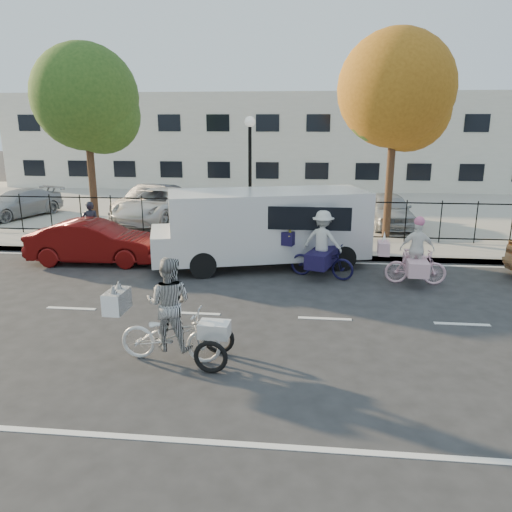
# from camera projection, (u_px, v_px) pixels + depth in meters

# --- Properties ---
(ground) EXTENTS (120.00, 120.00, 0.00)m
(ground) POSITION_uv_depth(u_px,v_px,m) (195.00, 314.00, 11.58)
(ground) COLOR #333334
(road_markings) EXTENTS (60.00, 9.52, 0.01)m
(road_markings) POSITION_uv_depth(u_px,v_px,m) (195.00, 313.00, 11.58)
(road_markings) COLOR silver
(road_markings) RESTS_ON ground
(curb) EXTENTS (60.00, 0.10, 0.15)m
(curb) POSITION_uv_depth(u_px,v_px,m) (229.00, 254.00, 16.41)
(curb) COLOR #A8A399
(curb) RESTS_ON ground
(sidewalk) EXTENTS (60.00, 2.20, 0.15)m
(sidewalk) POSITION_uv_depth(u_px,v_px,m) (234.00, 247.00, 17.41)
(sidewalk) COLOR #A8A399
(sidewalk) RESTS_ON ground
(parking_lot) EXTENTS (60.00, 15.60, 0.15)m
(parking_lot) POSITION_uv_depth(u_px,v_px,m) (259.00, 205.00, 25.95)
(parking_lot) COLOR #A8A399
(parking_lot) RESTS_ON ground
(iron_fence) EXTENTS (58.00, 0.06, 1.50)m
(iron_fence) POSITION_uv_depth(u_px,v_px,m) (238.00, 218.00, 18.25)
(iron_fence) COLOR black
(iron_fence) RESTS_ON sidewalk
(building) EXTENTS (34.00, 10.00, 6.00)m
(building) POSITION_uv_depth(u_px,v_px,m) (273.00, 140.00, 34.78)
(building) COLOR silver
(building) RESTS_ON ground
(lamppost) EXTENTS (0.36, 0.36, 4.33)m
(lamppost) POSITION_uv_depth(u_px,v_px,m) (250.00, 157.00, 17.24)
(lamppost) COLOR black
(lamppost) RESTS_ON sidewalk
(street_sign) EXTENTS (0.85, 0.06, 1.80)m
(street_sign) POSITION_uv_depth(u_px,v_px,m) (185.00, 205.00, 17.92)
(street_sign) COLOR black
(street_sign) RESTS_ON sidewalk
(zebra_trike) EXTENTS (2.33, 0.90, 2.00)m
(zebra_trike) POSITION_uv_depth(u_px,v_px,m) (170.00, 321.00, 9.14)
(zebra_trike) COLOR silver
(zebra_trike) RESTS_ON ground
(unicorn_bike) EXTENTS (1.87, 1.30, 1.88)m
(unicorn_bike) POSITION_uv_depth(u_px,v_px,m) (415.00, 259.00, 13.51)
(unicorn_bike) COLOR #F4B9CB
(unicorn_bike) RESTS_ON ground
(bull_bike) EXTENTS (2.15, 1.52, 1.94)m
(bull_bike) POSITION_uv_depth(u_px,v_px,m) (321.00, 251.00, 14.07)
(bull_bike) COLOR black
(bull_bike) RESTS_ON ground
(white_van) EXTENTS (6.93, 3.76, 2.30)m
(white_van) POSITION_uv_depth(u_px,v_px,m) (264.00, 225.00, 15.18)
(white_van) COLOR white
(white_van) RESTS_ON ground
(red_sedan) EXTENTS (4.10, 1.56, 1.34)m
(red_sedan) POSITION_uv_depth(u_px,v_px,m) (95.00, 242.00, 15.57)
(red_sedan) COLOR #540A09
(red_sedan) RESTS_ON ground
(pedestrian) EXTENTS (0.67, 0.58, 1.55)m
(pedestrian) POSITION_uv_depth(u_px,v_px,m) (91.00, 224.00, 17.01)
(pedestrian) COLOR black
(pedestrian) RESTS_ON sidewalk
(lot_car_a) EXTENTS (3.01, 4.46, 1.20)m
(lot_car_a) POSITION_uv_depth(u_px,v_px,m) (19.00, 203.00, 22.31)
(lot_car_a) COLOR #A2A4A9
(lot_car_a) RESTS_ON parking_lot
(lot_car_b) EXTENTS (3.58, 5.44, 1.39)m
(lot_car_b) POSITION_uv_depth(u_px,v_px,m) (160.00, 205.00, 21.39)
(lot_car_b) COLOR silver
(lot_car_b) RESTS_ON parking_lot
(lot_car_c) EXTENTS (2.54, 4.48, 1.40)m
(lot_car_c) POSITION_uv_depth(u_px,v_px,m) (151.00, 201.00, 22.26)
(lot_car_c) COLOR #47484E
(lot_car_c) RESTS_ON parking_lot
(lot_car_d) EXTENTS (1.85, 4.07, 1.35)m
(lot_car_d) POSITION_uv_depth(u_px,v_px,m) (388.00, 209.00, 20.35)
(lot_car_d) COLOR #A5A9AD
(lot_car_d) RESTS_ON parking_lot
(tree_west) EXTENTS (3.87, 3.87, 7.10)m
(tree_west) POSITION_uv_depth(u_px,v_px,m) (90.00, 103.00, 18.35)
(tree_west) COLOR #442D1D
(tree_west) RESTS_ON ground
(tree_mid) EXTENTS (4.05, 4.05, 7.42)m
(tree_mid) POSITION_uv_depth(u_px,v_px,m) (399.00, 95.00, 17.34)
(tree_mid) COLOR #442D1D
(tree_mid) RESTS_ON ground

